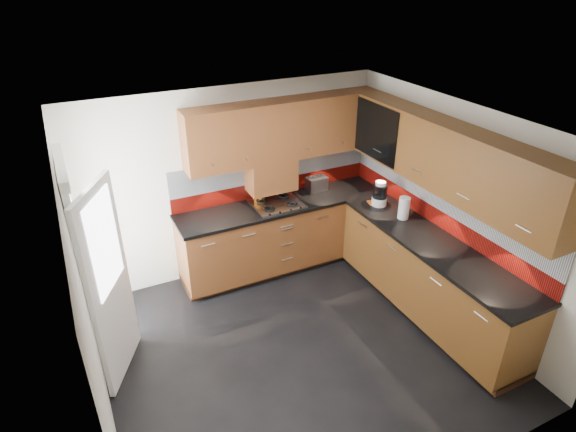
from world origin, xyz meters
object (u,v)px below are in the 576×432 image
utensil_pot (259,193)px  toaster (316,184)px  food_processor (380,194)px  gas_hob (277,204)px

utensil_pot → toaster: 0.80m
utensil_pot → food_processor: size_ratio=1.28×
toaster → food_processor: food_processor is taller
utensil_pot → food_processor: bearing=-31.7°
gas_hob → toaster: size_ratio=2.20×
utensil_pot → food_processor: 1.51m
gas_hob → food_processor: food_processor is taller
gas_hob → food_processor: bearing=-26.2°
gas_hob → toaster: 0.67m
food_processor → toaster: bearing=124.1°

